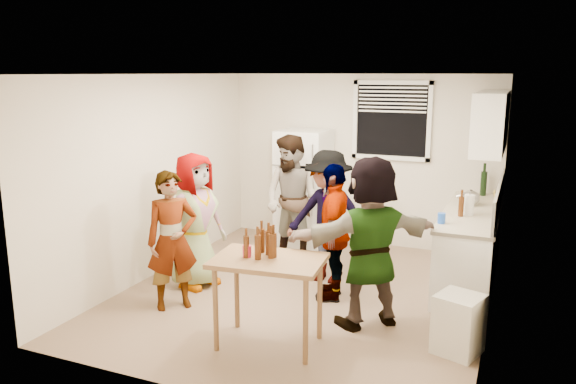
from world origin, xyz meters
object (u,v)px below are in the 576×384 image
at_px(red_cup, 247,257).
at_px(guest_back_left, 292,262).
at_px(refrigerator, 304,187).
at_px(guest_black, 333,297).
at_px(beer_bottle_counter, 460,216).
at_px(guest_grey, 198,285).
at_px(guest_stripe, 175,306).
at_px(blue_cup, 441,223).
at_px(trash_bin, 458,327).
at_px(serving_table, 269,344).
at_px(guest_orange, 368,323).
at_px(guest_back_right, 327,280).
at_px(kettle, 470,205).
at_px(beer_bottle_table, 246,257).
at_px(wine_bottle, 483,195).

height_order(red_cup, guest_back_left, red_cup).
height_order(refrigerator, guest_black, refrigerator).
bearing_deg(red_cup, refrigerator, 102.08).
distance_m(beer_bottle_counter, guest_grey, 3.21).
bearing_deg(refrigerator, guest_stripe, -98.95).
bearing_deg(blue_cup, trash_bin, -73.15).
bearing_deg(guest_black, beer_bottle_counter, 107.51).
relative_size(guest_grey, guest_stripe, 1.07).
xyz_separation_m(trash_bin, serving_table, (-1.66, -0.53, -0.25)).
bearing_deg(guest_orange, guest_grey, -47.97).
distance_m(guest_grey, guest_black, 1.65).
distance_m(guest_back_right, guest_orange, 1.25).
relative_size(kettle, guest_black, 0.16).
height_order(kettle, guest_black, kettle).
bearing_deg(guest_grey, red_cup, -114.17).
xyz_separation_m(blue_cup, serving_table, (-1.31, -1.68, -0.90)).
xyz_separation_m(refrigerator, beer_bottle_table, (0.69, -3.20, 0.00)).
distance_m(guest_grey, guest_back_right, 1.58).
relative_size(wine_bottle, guest_grey, 0.20).
height_order(blue_cup, guest_orange, blue_cup).
xyz_separation_m(beer_bottle_table, guest_black, (0.39, 1.37, -0.85)).
height_order(guest_back_right, guest_orange, guest_back_right).
distance_m(kettle, beer_bottle_table, 3.25).
xyz_separation_m(wine_bottle, serving_table, (-1.62, -3.36, -0.90)).
bearing_deg(guest_stripe, guest_back_right, 1.82).
xyz_separation_m(serving_table, beer_bottle_table, (-0.20, -0.06, 0.85)).
bearing_deg(kettle, guest_back_right, -132.01).
xyz_separation_m(trash_bin, guest_grey, (-3.09, 0.51, -0.25)).
relative_size(guest_back_left, guest_back_right, 1.06).
xyz_separation_m(beer_bottle_counter, guest_black, (-1.27, -0.77, -0.90)).
xyz_separation_m(guest_back_left, guest_black, (0.89, -0.94, 0.00)).
height_order(wine_bottle, red_cup, wine_bottle).
bearing_deg(guest_stripe, blue_cup, -19.33).
height_order(beer_bottle_counter, guest_back_right, beer_bottle_counter).
xyz_separation_m(red_cup, guest_orange, (0.94, 0.84, -0.85)).
distance_m(blue_cup, beer_bottle_table, 2.30).
relative_size(guest_stripe, guest_black, 0.98).
relative_size(beer_bottle_table, red_cup, 1.89).
distance_m(refrigerator, blue_cup, 2.64).
xyz_separation_m(refrigerator, guest_back_right, (0.85, -1.37, -0.85)).
bearing_deg(guest_back_left, guest_stripe, -95.62).
xyz_separation_m(guest_back_right, guest_black, (0.23, -0.47, 0.00)).
xyz_separation_m(guest_grey, guest_stripe, (0.12, -0.65, 0.00)).
xyz_separation_m(kettle, red_cup, (-1.72, -2.75, -0.05)).
bearing_deg(kettle, wine_bottle, 98.48).
bearing_deg(serving_table, beer_bottle_table, -164.23).
bearing_deg(serving_table, wine_bottle, 64.30).
bearing_deg(beer_bottle_table, wine_bottle, 62.02).
height_order(beer_bottle_table, guest_back_left, beer_bottle_table).
relative_size(wine_bottle, trash_bin, 0.59).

